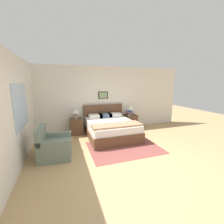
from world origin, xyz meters
name	(u,v)px	position (x,y,z in m)	size (l,w,h in m)	color
ground_plane	(134,166)	(0.00, 0.00, 0.00)	(16.00, 16.00, 0.00)	tan
wall_back	(100,98)	(0.00, 3.15, 1.30)	(7.37, 0.09, 2.60)	silver
wall_left	(22,107)	(-2.52, 1.55, 1.30)	(0.08, 5.52, 2.60)	silver
area_rug_main	(124,147)	(0.19, 1.03, 0.00)	(2.11, 1.56, 0.01)	brown
bed	(111,128)	(0.10, 2.09, 0.32)	(1.65, 1.99, 1.05)	brown
armchair	(54,147)	(-1.79, 1.08, 0.29)	(0.86, 0.85, 0.85)	slate
nightstand_near_window	(76,126)	(-1.05, 2.81, 0.30)	(0.45, 0.54, 0.60)	brown
nightstand_by_door	(130,121)	(1.25, 2.81, 0.30)	(0.45, 0.54, 0.60)	brown
table_lamp_near_window	(76,112)	(-1.05, 2.80, 0.86)	(0.28, 0.28, 0.40)	gray
table_lamp_by_door	(131,109)	(1.23, 2.80, 0.86)	(0.28, 0.28, 0.40)	gray
book_thick_bottom	(129,115)	(1.15, 2.76, 0.61)	(0.19, 0.27, 0.03)	silver
book_hardcover_middle	(129,114)	(1.15, 2.76, 0.64)	(0.21, 0.27, 0.03)	#232328
book_novel_upper	(129,113)	(1.15, 2.76, 0.68)	(0.19, 0.22, 0.04)	#4C7551
book_slim_near_top	(129,112)	(1.15, 2.76, 0.71)	(0.22, 0.24, 0.04)	#B7332D
book_paperback_top	(129,111)	(1.15, 2.76, 0.75)	(0.24, 0.31, 0.04)	#335693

